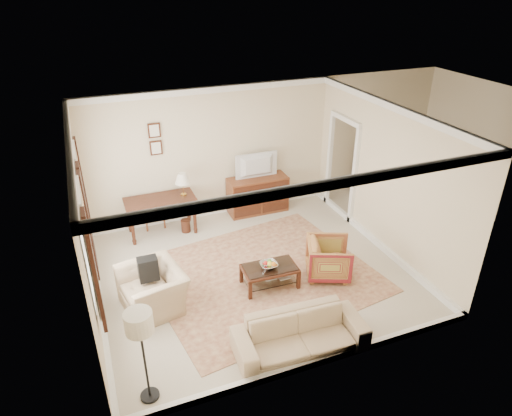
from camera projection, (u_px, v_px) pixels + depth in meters
room_shell at (251, 146)px, 7.36m from camera, size 5.51×5.01×2.91m
annex_bedroom at (412, 192)px, 10.75m from camera, size 3.00×2.70×2.90m
window_front at (88, 249)px, 6.34m from camera, size 0.12×1.56×1.80m
window_rear at (83, 201)px, 7.66m from camera, size 0.12×1.56×1.80m
doorway at (341, 169)px, 10.12m from camera, size 0.10×1.12×2.25m
rug at (262, 275)px, 8.40m from camera, size 4.28×3.81×0.01m
writing_desk at (160, 204)px, 9.47m from camera, size 1.44×0.72×0.79m
desk_chair at (152, 204)px, 9.79m from camera, size 0.45×0.45×1.05m
desk_lamp at (183, 184)px, 9.46m from camera, size 0.32×0.32×0.50m
framed_prints at (155, 139)px, 9.27m from camera, size 0.25×0.04×0.68m
sideboard at (258, 195)px, 10.46m from camera, size 1.36×0.52×0.84m
tv at (258, 159)px, 10.03m from camera, size 0.93×0.54×0.12m
coffee_table at (270, 271)px, 7.99m from camera, size 0.98×0.60×0.41m
fruit_bowl at (269, 264)px, 7.91m from camera, size 0.42×0.42×0.10m
book_a at (263, 277)px, 8.09m from camera, size 0.28×0.06×0.38m
book_b at (277, 276)px, 8.11m from camera, size 0.28×0.03×0.38m
striped_armchair at (329, 257)px, 8.23m from camera, size 0.96×0.98×0.78m
club_armchair at (152, 283)px, 7.41m from camera, size 0.89×1.18×0.94m
backpack at (148, 267)px, 7.40m from camera, size 0.30×0.37×0.40m
sofa at (300, 329)px, 6.59m from camera, size 1.97×0.68×0.76m
floor_lamp at (140, 329)px, 5.47m from camera, size 0.35×0.35×1.41m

